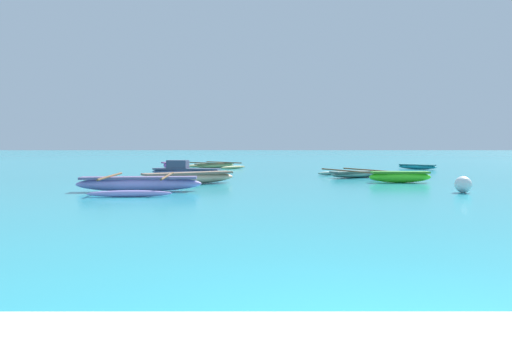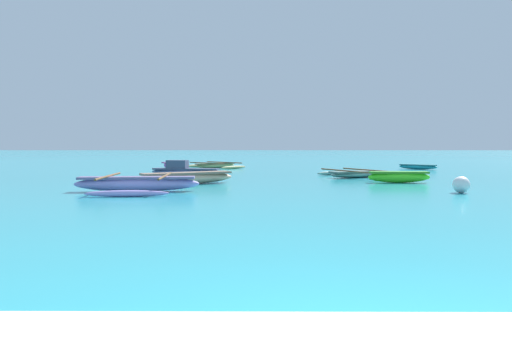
% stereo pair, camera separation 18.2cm
% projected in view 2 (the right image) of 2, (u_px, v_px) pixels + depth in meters
% --- Properties ---
extents(moored_boat_0, '(2.53, 0.54, 0.46)m').
position_uv_depth(moored_boat_0, '(399.00, 176.00, 18.57)').
color(moored_boat_0, '#4DE024').
rests_on(moored_boat_0, ground_plane).
extents(moored_boat_1, '(4.16, 4.08, 0.38)m').
position_uv_depth(moored_boat_1, '(215.00, 165.00, 30.28)').
color(moored_boat_1, '#99955C').
rests_on(moored_boat_1, ground_plane).
extents(moored_boat_2, '(3.72, 1.33, 0.77)m').
position_uv_depth(moored_boat_2, '(184.00, 170.00, 22.87)').
color(moored_boat_2, slate).
rests_on(moored_boat_2, ground_plane).
extents(moored_boat_3, '(3.72, 2.60, 0.47)m').
position_uv_depth(moored_boat_3, '(187.00, 178.00, 17.86)').
color(moored_boat_3, tan).
rests_on(moored_boat_3, ground_plane).
extents(moored_boat_4, '(2.18, 1.85, 0.31)m').
position_uv_depth(moored_boat_4, '(418.00, 166.00, 28.65)').
color(moored_boat_4, teal).
rests_on(moored_boat_4, ground_plane).
extents(moored_boat_5, '(3.50, 4.54, 0.37)m').
position_uv_depth(moored_boat_5, '(357.00, 174.00, 21.47)').
color(moored_boat_5, '#6F9B8F').
rests_on(moored_boat_5, ground_plane).
extents(moored_boat_6, '(4.16, 3.59, 0.55)m').
position_uv_depth(moored_boat_6, '(137.00, 184.00, 15.14)').
color(moored_boat_6, '#A68FDB').
rests_on(moored_boat_6, ground_plane).
extents(moored_boat_7, '(1.94, 3.19, 0.42)m').
position_uv_depth(moored_boat_7, '(172.00, 166.00, 28.41)').
color(moored_boat_7, '#CD50BD').
rests_on(moored_boat_7, ground_plane).
extents(mooring_buoy_0, '(0.54, 0.54, 0.54)m').
position_uv_depth(mooring_buoy_0, '(461.00, 185.00, 14.66)').
color(mooring_buoy_0, white).
rests_on(mooring_buoy_0, ground_plane).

